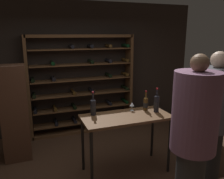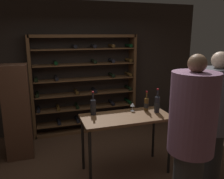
# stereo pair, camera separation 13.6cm
# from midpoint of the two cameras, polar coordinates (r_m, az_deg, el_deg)

# --- Properties ---
(ground_plane) EXTENTS (10.19, 10.19, 0.00)m
(ground_plane) POSITION_cam_midpoint_polar(r_m,az_deg,el_deg) (3.80, -0.53, -20.95)
(ground_plane) COLOR #472D1E
(back_wall) EXTENTS (5.75, 0.10, 2.84)m
(back_wall) POSITION_cam_midpoint_polar(r_m,az_deg,el_deg) (5.22, -7.55, 5.39)
(back_wall) COLOR black
(back_wall) RESTS_ON ground
(wine_rack) EXTENTS (2.29, 0.32, 2.14)m
(wine_rack) POSITION_cam_midpoint_polar(r_m,az_deg,el_deg) (5.11, -5.66, 1.08)
(wine_rack) COLOR brown
(wine_rack) RESTS_ON ground
(tasting_table) EXTENTS (1.36, 0.63, 0.94)m
(tasting_table) POSITION_cam_midpoint_polar(r_m,az_deg,el_deg) (3.59, 4.55, -8.02)
(tasting_table) COLOR brown
(tasting_table) RESTS_ON ground
(person_bystander_red_print) EXTENTS (0.52, 0.52, 1.95)m
(person_bystander_red_print) POSITION_cam_midpoint_polar(r_m,az_deg,el_deg) (2.81, 20.31, -9.91)
(person_bystander_red_print) COLOR #2E2E2E
(person_bystander_red_print) RESTS_ON ground
(person_host_in_suit) EXTENTS (0.50, 0.51, 1.93)m
(person_host_in_suit) POSITION_cam_midpoint_polar(r_m,az_deg,el_deg) (3.57, 24.94, -5.65)
(person_host_in_suit) COLOR black
(person_host_in_suit) RESTS_ON ground
(display_cabinet) EXTENTS (0.44, 0.36, 1.66)m
(display_cabinet) POSITION_cam_midpoint_polar(r_m,az_deg,el_deg) (4.32, -21.49, -5.25)
(display_cabinet) COLOR #4C2D1E
(display_cabinet) RESTS_ON ground
(wine_bottle_gold_foil) EXTENTS (0.07, 0.07, 0.33)m
(wine_bottle_gold_foil) POSITION_cam_midpoint_polar(r_m,az_deg,el_deg) (3.79, 9.48, -3.53)
(wine_bottle_gold_foil) COLOR #4C3314
(wine_bottle_gold_foil) RESTS_ON tasting_table
(wine_bottle_green_slim) EXTENTS (0.08, 0.08, 0.39)m
(wine_bottle_green_slim) POSITION_cam_midpoint_polar(r_m,az_deg,el_deg) (3.74, 12.09, -3.47)
(wine_bottle_green_slim) COLOR black
(wine_bottle_green_slim) RESTS_ON tasting_table
(wine_bottle_black_capsule) EXTENTS (0.08, 0.08, 0.37)m
(wine_bottle_black_capsule) POSITION_cam_midpoint_polar(r_m,az_deg,el_deg) (3.56, -3.58, -4.22)
(wine_bottle_black_capsule) COLOR black
(wine_bottle_black_capsule) RESTS_ON tasting_table
(wine_glass_stemmed_right) EXTENTS (0.07, 0.07, 0.14)m
(wine_glass_stemmed_right) POSITION_cam_midpoint_polar(r_m,az_deg,el_deg) (3.76, 6.12, -3.81)
(wine_glass_stemmed_right) COLOR silver
(wine_glass_stemmed_right) RESTS_ON tasting_table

